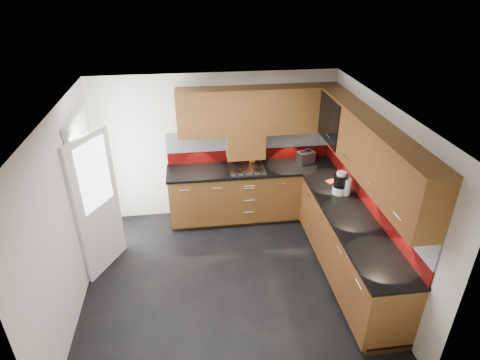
{
  "coord_description": "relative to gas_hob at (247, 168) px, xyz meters",
  "views": [
    {
      "loc": [
        -0.4,
        -4.16,
        3.81
      ],
      "look_at": [
        0.23,
        0.65,
        1.19
      ],
      "focal_mm": 30.0,
      "sensor_mm": 36.0,
      "label": 1
    }
  ],
  "objects": [
    {
      "name": "gas_hob",
      "position": [
        0.0,
        0.0,
        0.0
      ],
      "size": [
        0.56,
        0.49,
        0.04
      ],
      "color": "silver",
      "rests_on": "countertop"
    },
    {
      "name": "base_cabinets",
      "position": [
        0.62,
        -0.75,
        -0.52
      ],
      "size": [
        2.7,
        3.2,
        0.95
      ],
      "color": "#562913",
      "rests_on": "room"
    },
    {
      "name": "food_processor",
      "position": [
        1.19,
        -0.93,
        0.14
      ],
      "size": [
        0.2,
        0.2,
        0.34
      ],
      "color": "white",
      "rests_on": "countertop"
    },
    {
      "name": "back_door",
      "position": [
        -2.23,
        -0.72,
        0.08
      ],
      "size": [
        0.42,
        1.19,
        2.04
      ],
      "color": "white",
      "rests_on": "room"
    },
    {
      "name": "room",
      "position": [
        -0.45,
        -1.47,
        0.54
      ],
      "size": [
        4.0,
        3.8,
        2.64
      ],
      "color": "black"
    },
    {
      "name": "upper_cabinets",
      "position": [
        0.78,
        -0.69,
        0.88
      ],
      "size": [
        2.5,
        3.2,
        0.72
      ],
      "color": "#562913",
      "rests_on": "room"
    },
    {
      "name": "extractor_hood",
      "position": [
        -0.0,
        0.17,
        0.33
      ],
      "size": [
        0.6,
        0.33,
        0.4
      ],
      "primitive_type": "cube",
      "color": "#562913",
      "rests_on": "room"
    },
    {
      "name": "glass_cabinet",
      "position": [
        1.26,
        -0.4,
        0.91
      ],
      "size": [
        0.32,
        0.8,
        0.66
      ],
      "color": "black",
      "rests_on": "room"
    },
    {
      "name": "backsplash",
      "position": [
        0.83,
        -0.54,
        0.26
      ],
      "size": [
        2.7,
        3.2,
        0.54
      ],
      "color": "maroon",
      "rests_on": "countertop"
    },
    {
      "name": "toaster",
      "position": [
        0.98,
        0.11,
        0.08
      ],
      "size": [
        0.32,
        0.26,
        0.2
      ],
      "color": "silver",
      "rests_on": "countertop"
    },
    {
      "name": "countertop",
      "position": [
        0.6,
        -0.77,
        -0.03
      ],
      "size": [
        2.72,
        3.22,
        0.04
      ],
      "color": "black",
      "rests_on": "base_cabinets"
    },
    {
      "name": "utensil_pot",
      "position": [
        0.13,
        0.2,
        0.08
      ],
      "size": [
        0.11,
        0.11,
        0.4
      ],
      "color": "#CE5513",
      "rests_on": "countertop"
    },
    {
      "name": "paper_towel",
      "position": [
        1.27,
        -0.98,
        0.11
      ],
      "size": [
        0.13,
        0.13,
        0.25
      ],
      "primitive_type": "cylinder",
      "rotation": [
        0.0,
        0.0,
        -0.07
      ],
      "color": "white",
      "rests_on": "countertop"
    },
    {
      "name": "orange_cloth",
      "position": [
        1.19,
        -0.6,
        -0.01
      ],
      "size": [
        0.16,
        0.15,
        0.01
      ],
      "primitive_type": "cube",
      "rotation": [
        0.0,
        0.0,
        0.35
      ],
      "color": "#E95619",
      "rests_on": "countertop"
    }
  ]
}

